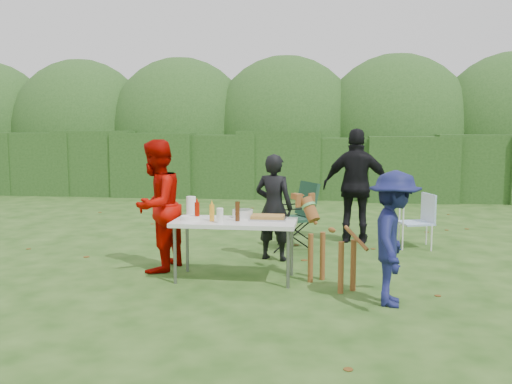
# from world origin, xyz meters

# --- Properties ---
(ground) EXTENTS (80.00, 80.00, 0.00)m
(ground) POSITION_xyz_m (0.00, 0.00, 0.00)
(ground) COLOR #1E4211
(hedge_row) EXTENTS (22.00, 1.40, 1.70)m
(hedge_row) POSITION_xyz_m (0.00, 8.00, 0.85)
(hedge_row) COLOR #23471C
(hedge_row) RESTS_ON ground
(shrub_backdrop) EXTENTS (20.00, 2.60, 3.20)m
(shrub_backdrop) POSITION_xyz_m (0.00, 9.60, 1.60)
(shrub_backdrop) COLOR #3D6628
(shrub_backdrop) RESTS_ON ground
(folding_table) EXTENTS (1.50, 0.70, 0.74)m
(folding_table) POSITION_xyz_m (0.23, -0.08, 0.69)
(folding_table) COLOR silver
(folding_table) RESTS_ON ground
(person_cook) EXTENTS (0.62, 0.49, 1.51)m
(person_cook) POSITION_xyz_m (0.59, 0.99, 0.75)
(person_cook) COLOR black
(person_cook) RESTS_ON ground
(person_red_jacket) EXTENTS (0.79, 0.94, 1.72)m
(person_red_jacket) POSITION_xyz_m (-0.86, 0.20, 0.86)
(person_red_jacket) COLOR #A40600
(person_red_jacket) RESTS_ON ground
(person_black_puffy) EXTENTS (1.12, 0.55, 1.86)m
(person_black_puffy) POSITION_xyz_m (1.80, 2.36, 0.93)
(person_black_puffy) COLOR black
(person_black_puffy) RESTS_ON ground
(child) EXTENTS (0.64, 0.98, 1.43)m
(child) POSITION_xyz_m (2.05, -0.79, 0.71)
(child) COLOR #14184B
(child) RESTS_ON ground
(dog) EXTENTS (1.04, 1.10, 1.03)m
(dog) POSITION_xyz_m (1.41, -0.21, 0.51)
(dog) COLOR brown
(dog) RESTS_ON ground
(camping_chair) EXTENTS (0.89, 0.89, 1.03)m
(camping_chair) POSITION_xyz_m (0.81, 1.83, 0.52)
(camping_chair) COLOR #1B3E2B
(camping_chair) RESTS_ON ground
(lawn_chair) EXTENTS (0.64, 0.64, 0.86)m
(lawn_chair) POSITION_xyz_m (2.70, 2.09, 0.43)
(lawn_chair) COLOR #538CCC
(lawn_chair) RESTS_ON ground
(food_tray) EXTENTS (0.45, 0.30, 0.02)m
(food_tray) POSITION_xyz_m (0.62, 0.03, 0.75)
(food_tray) COLOR #B7B7BA
(food_tray) RESTS_ON folding_table
(focaccia_bread) EXTENTS (0.40, 0.26, 0.04)m
(focaccia_bread) POSITION_xyz_m (0.62, 0.03, 0.78)
(focaccia_bread) COLOR #AA7935
(focaccia_bread) RESTS_ON food_tray
(mustard_bottle) EXTENTS (0.06, 0.06, 0.20)m
(mustard_bottle) POSITION_xyz_m (-0.04, -0.17, 0.84)
(mustard_bottle) COLOR orange
(mustard_bottle) RESTS_ON folding_table
(ketchup_bottle) EXTENTS (0.06, 0.06, 0.22)m
(ketchup_bottle) POSITION_xyz_m (-0.23, -0.14, 0.85)
(ketchup_bottle) COLOR #9D1103
(ketchup_bottle) RESTS_ON folding_table
(beer_bottle) EXTENTS (0.06, 0.06, 0.24)m
(beer_bottle) POSITION_xyz_m (0.27, -0.13, 0.86)
(beer_bottle) COLOR #47230F
(beer_bottle) RESTS_ON folding_table
(paper_towel_roll) EXTENTS (0.12, 0.12, 0.26)m
(paper_towel_roll) POSITION_xyz_m (-0.37, 0.11, 0.87)
(paper_towel_roll) COLOR white
(paper_towel_roll) RESTS_ON folding_table
(cup_stack) EXTENTS (0.08, 0.08, 0.18)m
(cup_stack) POSITION_xyz_m (0.09, -0.30, 0.83)
(cup_stack) COLOR white
(cup_stack) RESTS_ON folding_table
(pasta_bowl) EXTENTS (0.26, 0.26, 0.10)m
(pasta_bowl) POSITION_xyz_m (0.29, 0.15, 0.79)
(pasta_bowl) COLOR silver
(pasta_bowl) RESTS_ON folding_table
(plate_stack) EXTENTS (0.24, 0.24, 0.05)m
(plate_stack) POSITION_xyz_m (-0.32, -0.13, 0.77)
(plate_stack) COLOR white
(plate_stack) RESTS_ON folding_table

